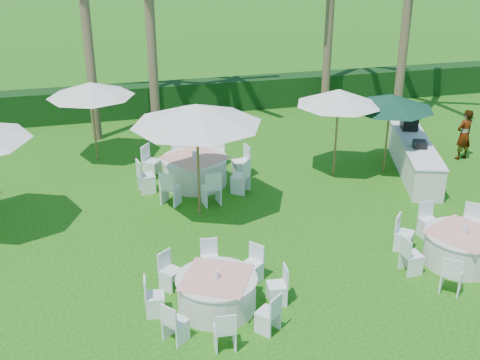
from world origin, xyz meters
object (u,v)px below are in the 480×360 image
(banquet_table_e, at_px, (195,170))
(buffet_table, at_px, (414,156))
(banquet_table_b, at_px, (217,292))
(umbrella_b, at_px, (197,114))
(banquet_table_c, at_px, (462,247))
(umbrella_c, at_px, (91,89))
(umbrella_d, at_px, (339,97))
(staff_person, at_px, (464,135))
(umbrella_green, at_px, (391,101))

(banquet_table_e, relative_size, buffet_table, 0.78)
(banquet_table_b, xyz_separation_m, umbrella_b, (0.45, 4.18, 2.35))
(banquet_table_c, xyz_separation_m, umbrella_c, (-7.71, 8.41, 1.92))
(banquet_table_e, bearing_deg, umbrella_d, -4.63)
(banquet_table_c, height_order, umbrella_d, umbrella_d)
(banquet_table_c, bearing_deg, banquet_table_b, -176.88)
(banquet_table_b, relative_size, banquet_table_e, 0.85)
(banquet_table_b, bearing_deg, umbrella_b, 83.88)
(umbrella_b, distance_m, umbrella_d, 4.70)
(umbrella_c, distance_m, buffet_table, 10.06)
(buffet_table, bearing_deg, umbrella_b, -170.93)
(banquet_table_e, xyz_separation_m, umbrella_b, (-0.23, -1.90, 2.28))
(banquet_table_e, height_order, umbrella_b, umbrella_b)
(banquet_table_e, relative_size, staff_person, 2.04)
(banquet_table_b, xyz_separation_m, umbrella_d, (4.88, 5.74, 2.04))
(banquet_table_b, distance_m, banquet_table_e, 6.12)
(umbrella_green, distance_m, buffet_table, 1.92)
(banquet_table_b, height_order, umbrella_b, umbrella_b)
(umbrella_d, bearing_deg, staff_person, 2.30)
(banquet_table_c, relative_size, umbrella_b, 0.90)
(banquet_table_e, relative_size, umbrella_green, 1.30)
(umbrella_b, relative_size, staff_person, 2.01)
(umbrella_c, height_order, buffet_table, umbrella_c)
(banquet_table_b, distance_m, staff_person, 11.07)
(banquet_table_b, height_order, banquet_table_c, banquet_table_c)
(umbrella_b, bearing_deg, banquet_table_c, -36.47)
(buffet_table, height_order, staff_person, staff_person)
(umbrella_c, bearing_deg, umbrella_d, -23.37)
(umbrella_c, bearing_deg, banquet_table_c, -47.50)
(banquet_table_c, xyz_separation_m, umbrella_d, (-0.81, 5.43, 2.02))
(banquet_table_b, relative_size, umbrella_d, 1.07)
(umbrella_b, distance_m, buffet_table, 7.25)
(banquet_table_e, bearing_deg, staff_person, -1.06)
(banquet_table_c, distance_m, umbrella_c, 11.57)
(umbrella_c, distance_m, staff_person, 11.80)
(umbrella_c, relative_size, umbrella_green, 1.04)
(banquet_table_b, relative_size, banquet_table_c, 0.95)
(banquet_table_c, distance_m, buffet_table, 5.21)
(umbrella_b, height_order, umbrella_c, umbrella_b)
(umbrella_b, bearing_deg, banquet_table_e, 83.09)
(banquet_table_b, height_order, umbrella_green, umbrella_green)
(umbrella_c, distance_m, umbrella_green, 9.03)
(umbrella_c, height_order, staff_person, umbrella_c)
(buffet_table, bearing_deg, banquet_table_e, 173.02)
(umbrella_green, height_order, buffet_table, umbrella_green)
(umbrella_b, xyz_separation_m, umbrella_c, (-2.47, 4.54, -0.41))
(banquet_table_e, distance_m, umbrella_b, 2.98)
(banquet_table_c, bearing_deg, umbrella_green, 81.92)
(banquet_table_e, distance_m, umbrella_d, 4.65)
(umbrella_green, bearing_deg, banquet_table_b, -139.22)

